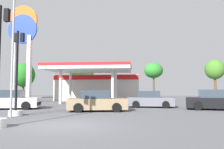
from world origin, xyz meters
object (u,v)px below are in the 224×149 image
at_px(tree_2, 154,71).
at_px(tree_3, 215,70).
at_px(car_2, 215,101).
at_px(corner_streetlamp, 11,43).
at_px(car_0, 11,100).
at_px(car_1, 150,100).
at_px(station_pole_sign, 22,41).
at_px(tree_0, 23,75).
at_px(car_3, 97,102).
at_px(tree_1, 82,75).
at_px(traffic_signal_0, 17,88).

distance_m(tree_2, tree_3, 9.78).
relative_size(car_2, corner_streetlamp, 0.66).
bearing_deg(car_0, car_1, 14.10).
xyz_separation_m(station_pole_sign, tree_2, (16.48, 11.56, -2.69)).
height_order(car_0, tree_2, tree_2).
bearing_deg(corner_streetlamp, tree_3, 51.25).
bearing_deg(tree_0, car_1, -38.20).
height_order(car_1, car_3, car_3).
relative_size(car_2, tree_3, 0.73).
relative_size(tree_0, tree_3, 0.95).
xyz_separation_m(tree_1, tree_3, (21.84, 0.15, 0.76)).
xyz_separation_m(car_1, corner_streetlamp, (-8.36, -7.97, 3.57)).
distance_m(car_0, traffic_signal_0, 4.95).
bearing_deg(tree_3, corner_streetlamp, -128.75).
bearing_deg(car_1, corner_streetlamp, -136.38).
xyz_separation_m(traffic_signal_0, tree_2, (10.37, 23.35, 2.96)).
height_order(car_0, corner_streetlamp, corner_streetlamp).
distance_m(car_0, tree_3, 30.42).
bearing_deg(car_2, tree_0, 144.75).
height_order(car_2, tree_0, tree_0).
bearing_deg(car_3, tree_2, 73.73).
bearing_deg(station_pole_sign, tree_2, 35.03).
height_order(car_1, tree_0, tree_0).
bearing_deg(tree_1, corner_streetlamp, -85.59).
distance_m(station_pole_sign, tree_0, 12.81).
bearing_deg(car_1, tree_1, 121.55).
height_order(station_pole_sign, tree_0, station_pole_sign).
relative_size(traffic_signal_0, corner_streetlamp, 0.74).
relative_size(car_0, tree_1, 0.77).
height_order(car_3, traffic_signal_0, traffic_signal_0).
xyz_separation_m(car_3, tree_0, (-16.18, 19.74, 3.32)).
relative_size(car_1, tree_0, 0.68).
relative_size(car_2, tree_2, 0.79).
relative_size(station_pole_sign, corner_streetlamp, 1.66).
bearing_deg(car_2, car_1, 159.55).
bearing_deg(car_3, car_2, 12.26).
xyz_separation_m(car_0, car_1, (11.26, 2.83, -0.04)).
relative_size(station_pole_sign, car_2, 2.51).
bearing_deg(station_pole_sign, corner_streetlamp, -63.89).
relative_size(station_pole_sign, car_1, 2.84).
distance_m(car_0, car_3, 7.22).
distance_m(car_2, tree_1, 24.16).
xyz_separation_m(traffic_signal_0, tree_1, (-1.70, 23.59, 2.30)).
relative_size(car_1, car_2, 0.88).
bearing_deg(tree_1, car_0, -92.92).
height_order(tree_2, corner_streetlamp, corner_streetlamp).
xyz_separation_m(car_2, tree_0, (-25.17, 17.79, 3.30)).
xyz_separation_m(tree_3, corner_streetlamp, (-19.94, -24.84, -0.49)).
bearing_deg(tree_3, station_pole_sign, -155.54).
xyz_separation_m(car_0, traffic_signal_0, (2.69, -4.04, 0.96)).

